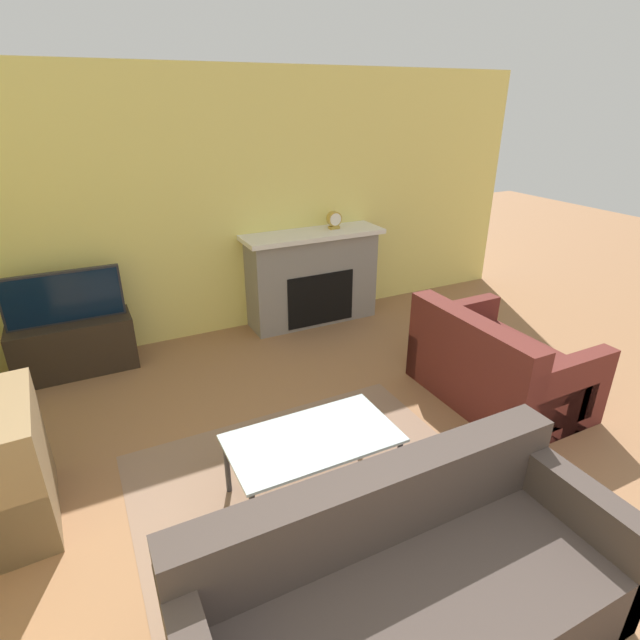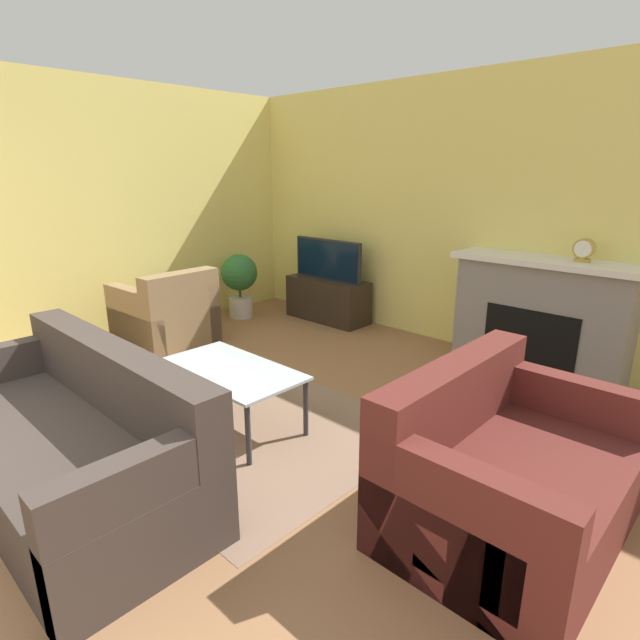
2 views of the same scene
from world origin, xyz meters
name	(u,v)px [view 1 (image 1 of 2)]	position (x,y,z in m)	size (l,w,h in m)	color
wall_back	(189,211)	(0.00, 4.80, 1.35)	(8.15, 0.06, 2.70)	#EADB72
area_rug	(309,485)	(0.04, 2.09, 0.00)	(2.28, 1.79, 0.00)	#896B56
fireplace	(312,275)	(1.25, 4.55, 0.55)	(1.58, 0.49, 1.06)	gray
tv_stand	(75,347)	(-1.27, 4.48, 0.26)	(1.06, 0.41, 0.51)	#2D2319
tv	(63,297)	(-1.27, 4.48, 0.76)	(1.00, 0.06, 0.48)	#232328
couch_sectional	(408,598)	(0.00, 0.94, 0.29)	(2.07, 0.87, 0.82)	#3D332D
couch_loveseat	(496,369)	(1.93, 2.36, 0.29)	(0.95, 1.36, 0.82)	#5B231E
coffee_table	(313,443)	(0.04, 2.04, 0.40)	(1.08, 0.59, 0.44)	#333338
mantel_clock	(334,220)	(1.53, 4.55, 1.16)	(0.16, 0.07, 0.19)	#B79338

